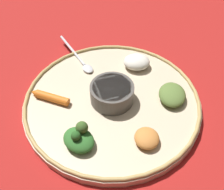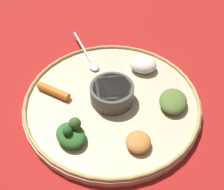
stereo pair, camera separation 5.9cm
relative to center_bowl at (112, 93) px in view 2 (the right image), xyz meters
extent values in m
plane|color=maroon|center=(0.00, 0.00, -0.04)|extent=(2.40, 2.40, 0.00)
cylinder|color=#C6B293|center=(0.00, 0.00, -0.03)|extent=(0.40, 0.40, 0.02)
torus|color=tan|center=(0.00, 0.00, -0.02)|extent=(0.39, 0.39, 0.01)
cylinder|color=#4C4742|center=(0.00, 0.00, 0.00)|extent=(0.10, 0.10, 0.04)
cylinder|color=maroon|center=(0.00, 0.00, 0.02)|extent=(0.08, 0.08, 0.01)
ellipsoid|color=silver|center=(-0.09, -0.07, -0.02)|extent=(0.04, 0.04, 0.01)
cylinder|color=silver|center=(-0.17, -0.12, -0.02)|extent=(0.12, 0.09, 0.01)
ellipsoid|color=#2D6628|center=(0.12, -0.05, -0.01)|extent=(0.08, 0.08, 0.03)
sphere|color=#385623|center=(0.11, -0.05, 0.01)|extent=(0.02, 0.02, 0.02)
sphere|color=#23511E|center=(0.13, -0.06, 0.01)|extent=(0.02, 0.02, 0.02)
cylinder|color=orange|center=(0.01, -0.13, -0.01)|extent=(0.04, 0.08, 0.02)
cone|color=orange|center=(0.00, -0.18, -0.01)|extent=(0.02, 0.02, 0.02)
ellipsoid|color=#567033|center=(-0.01, 0.13, -0.01)|extent=(0.08, 0.06, 0.03)
ellipsoid|color=#C67A38|center=(0.11, 0.08, -0.01)|extent=(0.06, 0.06, 0.02)
ellipsoid|color=silver|center=(-0.12, 0.05, -0.01)|extent=(0.06, 0.07, 0.03)
camera|label=1|loc=(0.40, 0.03, 0.42)|focal=43.08mm
camera|label=2|loc=(0.39, 0.09, 0.42)|focal=43.08mm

